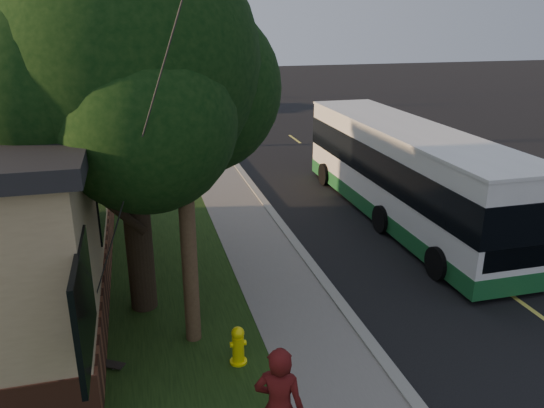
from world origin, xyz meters
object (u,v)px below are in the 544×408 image
(bare_tree_far, at_px, (147,79))
(distant_car, at_px, (224,98))
(leafy_tree, at_px, (125,67))
(bare_tree_near, at_px, (145,104))
(fire_hydrant, at_px, (238,345))
(skateboarder, at_px, (279,408))
(traffic_signal, at_px, (190,57))
(transit_bus, at_px, (405,171))
(utility_pole, at_px, (180,107))
(skateboard_spare, at_px, (104,363))

(bare_tree_far, relative_size, distant_car, 0.90)
(leafy_tree, height_order, bare_tree_near, leafy_tree)
(fire_hydrant, relative_size, skateboarder, 0.39)
(traffic_signal, distance_m, transit_bus, 28.15)
(utility_pole, bearing_deg, distant_car, 78.95)
(traffic_signal, bearing_deg, bare_tree_far, -131.19)
(fire_hydrant, xyz_separation_m, traffic_signal, (3.10, 34.00, 2.73))
(distant_car, bearing_deg, skateboarder, -90.84)
(utility_pole, relative_size, transit_bus, 0.83)
(bare_tree_near, distance_m, distant_car, 11.91)
(fire_hydrant, bearing_deg, distant_car, 80.71)
(utility_pole, height_order, transit_bus, utility_pole)
(traffic_signal, bearing_deg, distant_car, -74.38)
(fire_hydrant, bearing_deg, traffic_signal, 84.79)
(distant_car, bearing_deg, fire_hydrant, -91.74)
(utility_pole, bearing_deg, transit_bus, 35.31)
(skateboarder, distance_m, skateboard_spare, 3.96)
(fire_hydrant, bearing_deg, skateboard_spare, 167.76)
(utility_pole, bearing_deg, skateboard_spare, -164.20)
(bare_tree_far, xyz_separation_m, traffic_signal, (3.50, 4.00, 1.16))
(utility_pole, height_order, skateboard_spare, utility_pole)
(traffic_signal, height_order, distant_car, traffic_signal)
(transit_bus, xyz_separation_m, skateboard_spare, (-8.89, -5.58, -1.45))
(skateboarder, relative_size, skateboard_spare, 2.48)
(utility_pole, relative_size, distant_car, 2.02)
(leafy_tree, xyz_separation_m, transit_bus, (8.07, 3.45, -3.59))
(leafy_tree, height_order, skateboard_spare, leafy_tree)
(utility_pole, bearing_deg, skateboarder, -76.78)
(bare_tree_far, bearing_deg, distant_car, -17.12)
(skateboarder, bearing_deg, leafy_tree, -46.03)
(fire_hydrant, xyz_separation_m, utility_pole, (-0.71, 0.99, 4.20))
(utility_pole, distance_m, bare_tree_far, 29.13)
(bare_tree_far, height_order, skateboard_spare, bare_tree_far)
(bare_tree_near, xyz_separation_m, traffic_signal, (4.00, 16.00, 1.01))
(skateboard_spare, height_order, distant_car, distant_car)
(bare_tree_near, height_order, traffic_signal, traffic_signal)
(fire_hydrant, relative_size, bare_tree_near, 0.17)
(bare_tree_near, distance_m, skateboarder, 20.49)
(leafy_tree, height_order, skateboarder, leafy_tree)
(leafy_tree, distance_m, skateboard_spare, 5.53)
(utility_pole, bearing_deg, bare_tree_near, 90.66)
(fire_hydrant, height_order, skateboard_spare, fire_hydrant)
(transit_bus, distance_m, skateboard_spare, 10.59)
(bare_tree_near, bearing_deg, skateboarder, -87.20)
(leafy_tree, xyz_separation_m, skateboard_spare, (-0.82, -2.13, -5.04))
(bare_tree_near, height_order, transit_bus, bare_tree_near)
(bare_tree_far, xyz_separation_m, distant_car, (5.05, -1.56, -1.24))
(leafy_tree, bearing_deg, skateboard_spare, -110.96)
(bare_tree_far, xyz_separation_m, transit_bus, (6.90, -23.90, -0.43))
(traffic_signal, bearing_deg, transit_bus, -83.06)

